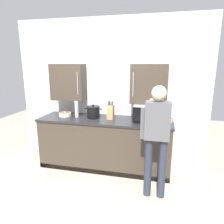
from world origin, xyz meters
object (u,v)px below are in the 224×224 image
at_px(microwave_oven, 147,113).
at_px(person_figure, 157,133).
at_px(knife_block, 111,112).
at_px(fruit_bowl, 65,114).
at_px(stock_pot, 93,112).
at_px(thermos_flask, 77,109).

bearing_deg(microwave_oven, person_figure, -76.13).
bearing_deg(knife_block, fruit_bowl, -179.50).
bearing_deg(stock_pot, knife_block, 1.62).
height_order(stock_pot, thermos_flask, thermos_flask).
bearing_deg(stock_pot, person_figure, -31.52).
distance_m(microwave_oven, stock_pot, 0.98).
height_order(microwave_oven, person_figure, person_figure).
distance_m(fruit_bowl, stock_pot, 0.58).
height_order(thermos_flask, person_figure, person_figure).
height_order(fruit_bowl, thermos_flask, thermos_flask).
bearing_deg(fruit_bowl, person_figure, -22.39).
bearing_deg(fruit_bowl, stock_pot, -0.15).
distance_m(fruit_bowl, person_figure, 1.87).
relative_size(microwave_oven, thermos_flask, 1.61).
relative_size(fruit_bowl, stock_pot, 0.70).
height_order(fruit_bowl, stock_pot, stock_pot).
xyz_separation_m(fruit_bowl, knife_block, (0.90, 0.01, 0.09)).
bearing_deg(microwave_oven, knife_block, -179.13).
height_order(fruit_bowl, person_figure, person_figure).
height_order(knife_block, thermos_flask, knife_block).
distance_m(knife_block, person_figure, 1.10).
bearing_deg(person_figure, knife_block, 139.12).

